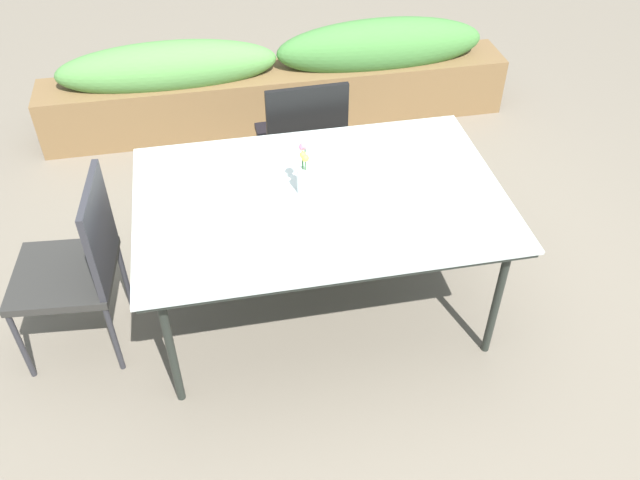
% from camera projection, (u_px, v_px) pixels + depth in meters
% --- Properties ---
extents(ground_plane, '(12.00, 12.00, 0.00)m').
position_uv_depth(ground_plane, '(326.00, 290.00, 3.75)').
color(ground_plane, '#756B5B').
extents(dining_table, '(1.75, 1.15, 0.75)m').
position_uv_depth(dining_table, '(320.00, 202.00, 3.21)').
color(dining_table, silver).
rests_on(dining_table, ground).
extents(chair_end_left, '(0.51, 0.51, 0.95)m').
position_uv_depth(chair_end_left, '(78.00, 261.00, 3.15)').
color(chair_end_left, '#2E2D2A').
rests_on(chair_end_left, ground).
extents(chair_far_side, '(0.50, 0.50, 0.93)m').
position_uv_depth(chair_far_side, '(303.00, 138.00, 3.98)').
color(chair_far_side, black).
rests_on(chair_far_side, ground).
extents(flower_vase, '(0.06, 0.06, 0.28)m').
position_uv_depth(flower_vase, '(304.00, 172.00, 3.12)').
color(flower_vase, silver).
rests_on(flower_vase, dining_table).
extents(planter_box, '(3.39, 0.41, 0.74)m').
position_uv_depth(planter_box, '(280.00, 80.00, 4.88)').
color(planter_box, brown).
rests_on(planter_box, ground).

